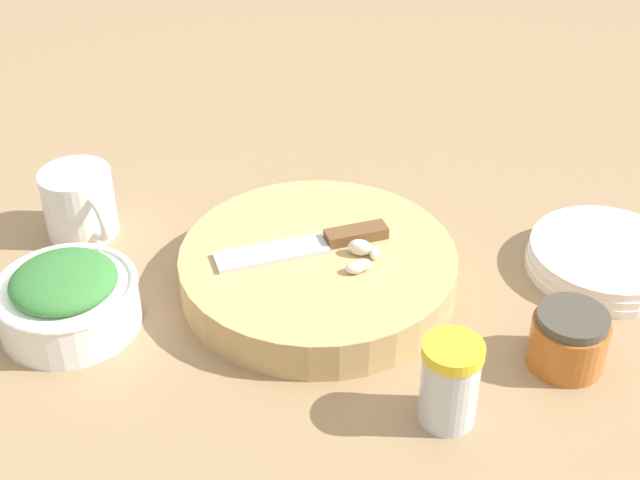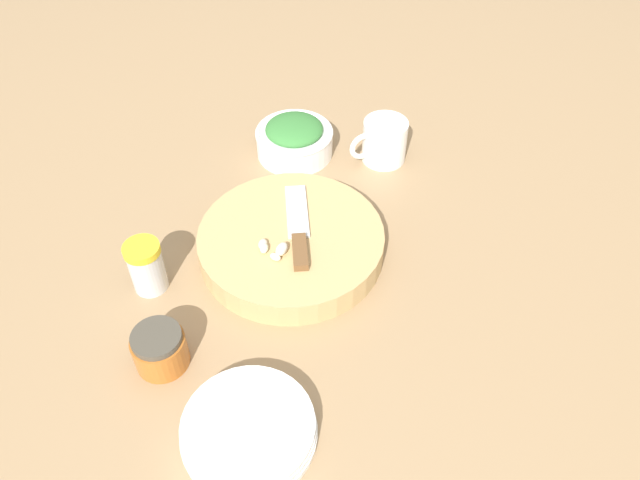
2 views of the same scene
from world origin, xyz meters
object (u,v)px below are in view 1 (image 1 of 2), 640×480
object	(u,v)px
herb_bowl	(67,297)
spice_jar	(450,382)
cutting_board	(318,270)
coffee_mug	(80,204)
garlic_cloves	(362,256)
chef_knife	(313,243)
honey_jar	(569,339)
plate_stack	(606,258)

from	to	relation	value
herb_bowl	spice_jar	xyz separation A→B (m)	(0.39, 0.04, 0.01)
cutting_board	coffee_mug	bearing A→B (deg)	-174.60
herb_bowl	garlic_cloves	bearing A→B (deg)	34.84
chef_knife	honey_jar	world-z (taller)	honey_jar
herb_bowl	honey_jar	world-z (taller)	herb_bowl
herb_bowl	coffee_mug	size ratio (longest dim) A/B	1.36
cutting_board	chef_knife	xyz separation A→B (m)	(-0.01, 0.01, 0.03)
herb_bowl	plate_stack	distance (m)	0.58
herb_bowl	spice_jar	size ratio (longest dim) A/B	1.67
garlic_cloves	spice_jar	size ratio (longest dim) A/B	0.62
coffee_mug	plate_stack	distance (m)	0.60
garlic_cloves	herb_bowl	xyz separation A→B (m)	(-0.25, -0.17, -0.02)
spice_jar	plate_stack	xyz separation A→B (m)	(0.08, 0.29, -0.03)
cutting_board	herb_bowl	xyz separation A→B (m)	(-0.20, -0.17, 0.01)
chef_knife	garlic_cloves	bearing A→B (deg)	-135.05
spice_jar	honey_jar	bearing A→B (deg)	56.19
herb_bowl	coffee_mug	distance (m)	0.17
cutting_board	chef_knife	size ratio (longest dim) A/B	1.91
garlic_cloves	spice_jar	world-z (taller)	spice_jar
spice_jar	garlic_cloves	bearing A→B (deg)	137.72
chef_knife	garlic_cloves	size ratio (longest dim) A/B	2.87
plate_stack	honey_jar	size ratio (longest dim) A/B	2.34
chef_knife	plate_stack	xyz separation A→B (m)	(0.28, 0.16, -0.03)
cutting_board	plate_stack	xyz separation A→B (m)	(0.27, 0.17, -0.01)
spice_jar	plate_stack	size ratio (longest dim) A/B	0.50
chef_knife	honey_jar	distance (m)	0.28
chef_knife	spice_jar	world-z (taller)	spice_jar
chef_knife	plate_stack	distance (m)	0.32
garlic_cloves	herb_bowl	size ratio (longest dim) A/B	0.37
cutting_board	garlic_cloves	bearing A→B (deg)	7.77
garlic_cloves	spice_jar	bearing A→B (deg)	-42.28
cutting_board	herb_bowl	world-z (taller)	herb_bowl
chef_knife	plate_stack	bearing A→B (deg)	-104.56
garlic_cloves	chef_knife	bearing A→B (deg)	178.81
garlic_cloves	plate_stack	size ratio (longest dim) A/B	0.31
cutting_board	spice_jar	bearing A→B (deg)	-32.89
coffee_mug	honey_jar	bearing A→B (deg)	2.53
garlic_cloves	plate_stack	xyz separation A→B (m)	(0.22, 0.16, -0.04)
coffee_mug	chef_knife	bearing A→B (deg)	7.13
chef_knife	garlic_cloves	distance (m)	0.06
chef_knife	herb_bowl	world-z (taller)	herb_bowl
chef_knife	honey_jar	bearing A→B (deg)	-136.03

